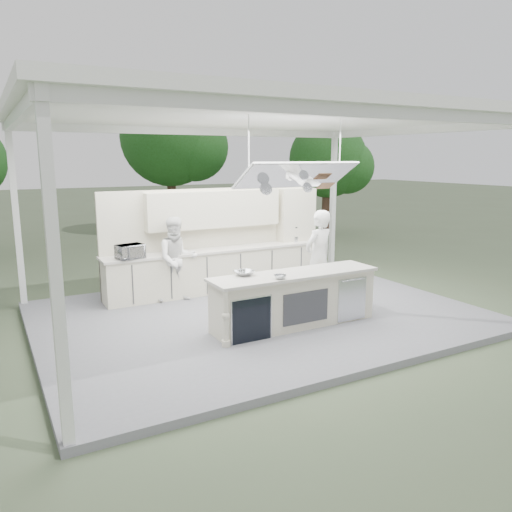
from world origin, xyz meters
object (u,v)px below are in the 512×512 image
back_counter (218,269)px  demo_island (294,299)px  sous_chef (177,259)px  head_chef (318,258)px

back_counter → demo_island: bearing=-86.4°
back_counter → sous_chef: size_ratio=2.91×
head_chef → sous_chef: (-2.39, 1.59, -0.08)m
back_counter → sous_chef: (-1.07, -0.35, 0.39)m
back_counter → sous_chef: 1.19m
head_chef → sous_chef: 2.87m
demo_island → head_chef: head_chef is taller
demo_island → back_counter: same height
demo_island → back_counter: (-0.18, 2.81, 0.00)m
back_counter → head_chef: head_chef is taller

